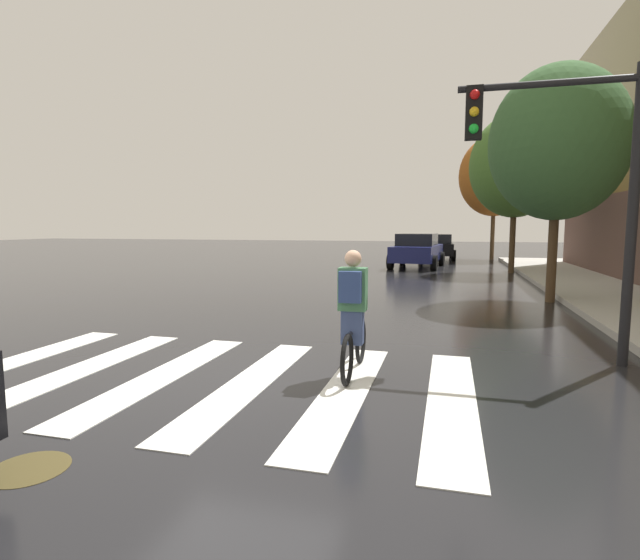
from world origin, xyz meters
TOP-DOWN VIEW (x-y plane):
  - ground_plane at (0.00, 0.00)m, footprint 120.00×120.00m
  - crosswalk_stripes at (-0.41, 0.00)m, footprint 6.79×3.95m
  - manhole_cover at (-0.67, -2.52)m, footprint 0.64×0.64m
  - sedan_mid at (1.15, 18.29)m, footprint 2.57×4.91m
  - sedan_far at (1.92, 24.36)m, footprint 2.22×4.49m
  - cyclist at (1.43, 0.63)m, footprint 0.36×1.71m
  - traffic_light_near at (4.26, 2.11)m, footprint 2.47×0.28m
  - street_tree_near at (5.26, 8.25)m, footprint 3.41×3.41m
  - street_tree_mid at (5.23, 16.48)m, footprint 3.75×3.75m
  - street_tree_far at (5.12, 25.14)m, footprint 4.11×4.11m

SIDE VIEW (x-z plane):
  - ground_plane at x=0.00m, z-range 0.00..0.00m
  - manhole_cover at x=-0.67m, z-range 0.00..0.01m
  - crosswalk_stripes at x=-0.41m, z-range 0.00..0.01m
  - sedan_far at x=1.92m, z-range 0.02..1.55m
  - cyclist at x=1.43m, z-range 0.00..1.69m
  - sedan_mid at x=1.15m, z-range 0.03..1.67m
  - traffic_light_near at x=4.26m, z-range 0.76..4.96m
  - street_tree_near at x=5.26m, z-range 1.06..7.13m
  - street_tree_mid at x=5.23m, z-range 1.17..7.83m
  - street_tree_far at x=5.12m, z-range 1.28..8.60m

